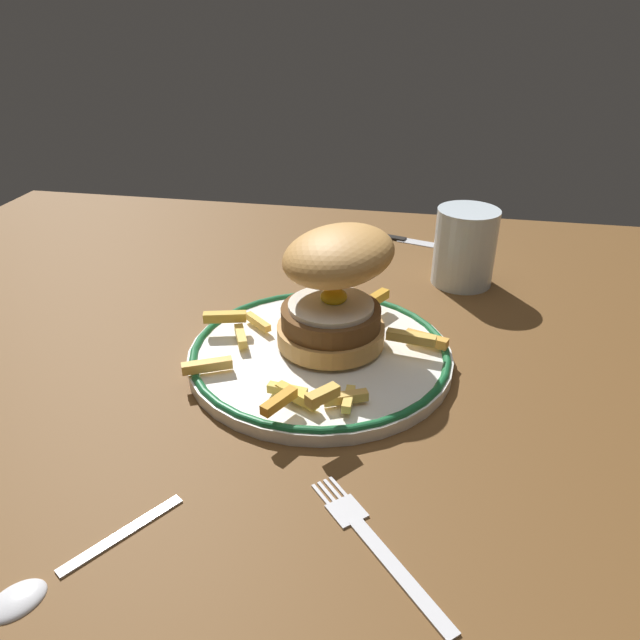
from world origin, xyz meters
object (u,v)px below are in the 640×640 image
object	(u,v)px
burger	(335,285)
knife	(402,239)
fork	(375,543)
dinner_plate	(320,354)
spoon	(40,582)
water_glass	(464,252)

from	to	relation	value
burger	knife	bearing A→B (deg)	81.59
burger	fork	xyz separation A→B (cm)	(6.68, -23.52, -7.09)
dinner_plate	fork	distance (cm)	22.65
dinner_plate	fork	bearing A→B (deg)	-70.13
dinner_plate	fork	size ratio (longest dim) A/B	2.20
dinner_plate	burger	distance (cm)	6.89
knife	spoon	distance (cm)	64.75
fork	knife	size ratio (longest dim) A/B	0.66
burger	water_glass	bearing A→B (deg)	55.77
dinner_plate	knife	xyz separation A→B (cm)	(5.73, 34.11, -0.58)
burger	spoon	world-z (taller)	burger
knife	spoon	xyz separation A→B (cm)	(-17.76, -62.27, 0.10)
dinner_plate	burger	bearing A→B (deg)	65.68
water_glass	spoon	size ratio (longest dim) A/B	0.78
dinner_plate	burger	size ratio (longest dim) A/B	1.75
water_glass	dinner_plate	bearing A→B (deg)	-123.27
water_glass	fork	distance (cm)	43.02
burger	spoon	xyz separation A→B (cm)	(-13.04, -30.39, -6.92)
water_glass	knife	size ratio (longest dim) A/B	0.53
knife	water_glass	bearing A→B (deg)	-58.00
water_glass	burger	bearing A→B (deg)	-124.23
dinner_plate	knife	distance (cm)	34.60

